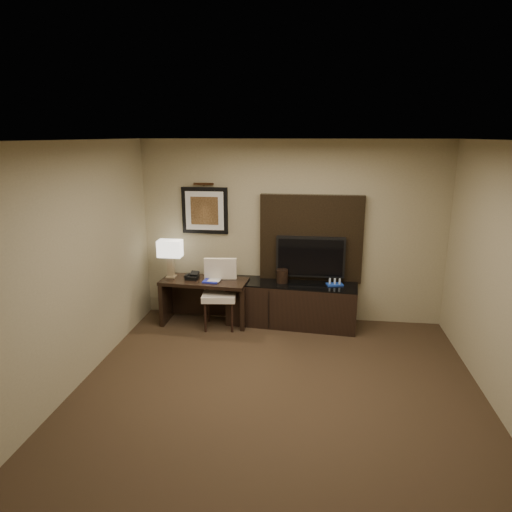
% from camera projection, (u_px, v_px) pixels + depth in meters
% --- Properties ---
extents(floor, '(4.50, 5.00, 0.01)m').
position_uv_depth(floor, '(275.00, 409.00, 4.74)').
color(floor, '#332316').
rests_on(floor, ground).
extents(ceiling, '(4.50, 5.00, 0.01)m').
position_uv_depth(ceiling, '(278.00, 141.00, 4.04)').
color(ceiling, silver).
rests_on(ceiling, wall_back).
extents(wall_back, '(4.50, 0.01, 2.70)m').
position_uv_depth(wall_back, '(291.00, 232.00, 6.79)').
color(wall_back, tan).
rests_on(wall_back, floor).
extents(wall_front, '(4.50, 0.01, 2.70)m').
position_uv_depth(wall_front, '(227.00, 465.00, 1.99)').
color(wall_front, tan).
rests_on(wall_front, floor).
extents(wall_left, '(0.01, 5.00, 2.70)m').
position_uv_depth(wall_left, '(58.00, 276.00, 4.67)').
color(wall_left, tan).
rests_on(wall_left, floor).
extents(desk, '(1.30, 0.63, 0.68)m').
position_uv_depth(desk, '(205.00, 301.00, 6.82)').
color(desk, black).
rests_on(desk, floor).
extents(credenza, '(1.93, 0.68, 0.65)m').
position_uv_depth(credenza, '(292.00, 304.00, 6.76)').
color(credenza, black).
rests_on(credenza, floor).
extents(tv_wall_panel, '(1.50, 0.12, 1.30)m').
position_uv_depth(tv_wall_panel, '(311.00, 239.00, 6.71)').
color(tv_wall_panel, black).
rests_on(tv_wall_panel, wall_back).
extents(tv, '(1.00, 0.08, 0.60)m').
position_uv_depth(tv, '(310.00, 257.00, 6.68)').
color(tv, black).
rests_on(tv, tv_wall_panel).
extents(artwork, '(0.70, 0.04, 0.70)m').
position_uv_depth(artwork, '(205.00, 211.00, 6.85)').
color(artwork, black).
rests_on(artwork, wall_back).
extents(picture_light, '(0.04, 0.04, 0.30)m').
position_uv_depth(picture_light, '(203.00, 184.00, 6.71)').
color(picture_light, '#3F2614').
rests_on(picture_light, wall_back).
extents(desk_chair, '(0.54, 0.60, 1.00)m').
position_uv_depth(desk_chair, '(220.00, 295.00, 6.63)').
color(desk_chair, '#F1E3CA').
rests_on(desk_chair, floor).
extents(table_lamp, '(0.38, 0.22, 0.61)m').
position_uv_depth(table_lamp, '(170.00, 258.00, 6.78)').
color(table_lamp, '#96805D').
rests_on(table_lamp, desk).
extents(desk_phone, '(0.20, 0.18, 0.09)m').
position_uv_depth(desk_phone, '(192.00, 276.00, 6.76)').
color(desk_phone, black).
rests_on(desk_phone, desk).
extents(blue_folder, '(0.24, 0.31, 0.02)m').
position_uv_depth(blue_folder, '(212.00, 280.00, 6.70)').
color(blue_folder, '#1B25B1').
rests_on(blue_folder, desk).
extents(book, '(0.18, 0.03, 0.24)m').
position_uv_depth(book, '(209.00, 272.00, 6.69)').
color(book, tan).
rests_on(book, desk).
extents(ice_bucket, '(0.18, 0.18, 0.19)m').
position_uv_depth(ice_bucket, '(282.00, 276.00, 6.69)').
color(ice_bucket, black).
rests_on(ice_bucket, credenza).
extents(minibar_tray, '(0.26, 0.20, 0.08)m').
position_uv_depth(minibar_tray, '(335.00, 282.00, 6.57)').
color(minibar_tray, '#1A3EAE').
rests_on(minibar_tray, credenza).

